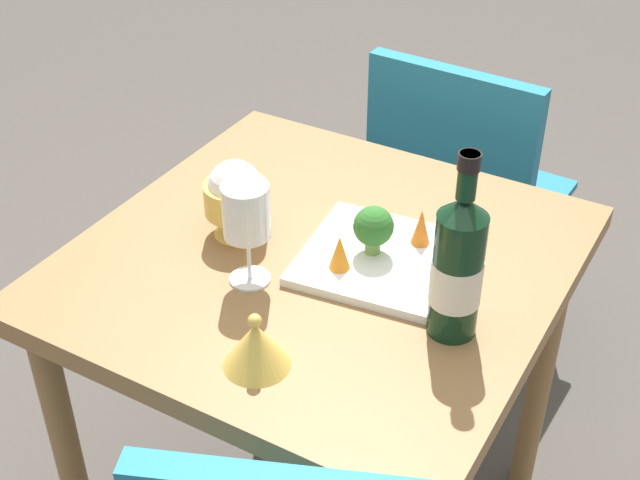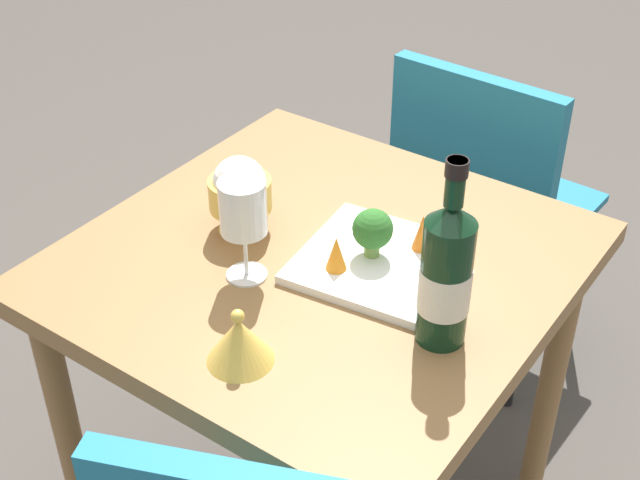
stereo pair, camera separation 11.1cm
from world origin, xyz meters
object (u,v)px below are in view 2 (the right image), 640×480
at_px(wine_glass, 243,210).
at_px(serving_plate, 378,261).
at_px(chair_by_wall, 482,192).
at_px(broccoli_floret, 373,230).
at_px(wine_bottle, 446,274).
at_px(carrot_garnish_left, 336,253).
at_px(rice_bowl, 240,193).
at_px(rice_bowl_lid, 239,340).
at_px(carrot_garnish_right, 422,232).

height_order(wine_glass, serving_plate, wine_glass).
height_order(chair_by_wall, serving_plate, chair_by_wall).
xyz_separation_m(serving_plate, broccoli_floret, (0.00, 0.01, 0.06)).
xyz_separation_m(wine_bottle, carrot_garnish_left, (0.03, 0.21, -0.07)).
xyz_separation_m(wine_bottle, serving_plate, (0.10, 0.17, -0.11)).
relative_size(serving_plate, carrot_garnish_left, 4.52).
xyz_separation_m(wine_bottle, rice_bowl, (0.05, 0.43, -0.04)).
bearing_deg(wine_glass, carrot_garnish_left, -55.56).
distance_m(rice_bowl, rice_bowl_lid, 0.34).
xyz_separation_m(rice_bowl_lid, broccoli_floret, (0.31, -0.03, 0.03)).
bearing_deg(rice_bowl, rice_bowl_lid, -141.06).
height_order(serving_plate, carrot_garnish_left, carrot_garnish_left).
distance_m(rice_bowl, broccoli_floret, 0.25).
height_order(chair_by_wall, wine_bottle, wine_bottle).
height_order(wine_bottle, wine_glass, wine_bottle).
distance_m(chair_by_wall, carrot_garnish_right, 0.63).
bearing_deg(serving_plate, rice_bowl, 100.22).
distance_m(wine_glass, carrot_garnish_left, 0.17).
bearing_deg(carrot_garnish_right, broccoli_floret, 137.67).
bearing_deg(chair_by_wall, rice_bowl, -100.97).
height_order(rice_bowl_lid, broccoli_floret, broccoli_floret).
xyz_separation_m(rice_bowl_lid, serving_plate, (0.31, -0.04, -0.03)).
bearing_deg(carrot_garnish_right, chair_by_wall, 13.87).
xyz_separation_m(broccoli_floret, carrot_garnish_left, (-0.07, 0.03, -0.02)).
height_order(chair_by_wall, rice_bowl_lid, chair_by_wall).
xyz_separation_m(wine_bottle, rice_bowl_lid, (-0.21, 0.21, -0.08)).
relative_size(rice_bowl, rice_bowl_lid, 1.42).
bearing_deg(carrot_garnish_left, carrot_garnish_right, -33.18).
bearing_deg(serving_plate, carrot_garnish_right, -34.70).
height_order(rice_bowl, broccoli_floret, rice_bowl).
xyz_separation_m(chair_by_wall, broccoli_floret, (-0.62, -0.08, 0.27)).
relative_size(rice_bowl, carrot_garnish_right, 2.17).
relative_size(chair_by_wall, wine_bottle, 2.78).
relative_size(rice_bowl_lid, carrot_garnish_right, 1.53).
xyz_separation_m(wine_glass, carrot_garnish_left, (0.08, -0.12, -0.08)).
height_order(wine_glass, carrot_garnish_right, wine_glass).
bearing_deg(wine_glass, serving_plate, -47.41).
xyz_separation_m(rice_bowl, broccoli_floret, (0.05, -0.24, -0.01)).
height_order(wine_glass, rice_bowl_lid, wine_glass).
height_order(wine_bottle, carrot_garnish_left, wine_bottle).
bearing_deg(broccoli_floret, carrot_garnish_left, 157.89).
bearing_deg(rice_bowl, serving_plate, -79.78).
distance_m(wine_bottle, carrot_garnish_left, 0.23).
bearing_deg(carrot_garnish_right, wine_glass, 135.96).
relative_size(rice_bowl, serving_plate, 0.51).
distance_m(wine_bottle, serving_plate, 0.23).
bearing_deg(carrot_garnish_left, wine_glass, 124.44).
bearing_deg(serving_plate, wine_bottle, -120.06).
bearing_deg(chair_by_wall, broccoli_floret, -80.04).
relative_size(wine_glass, rice_bowl_lid, 1.79).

